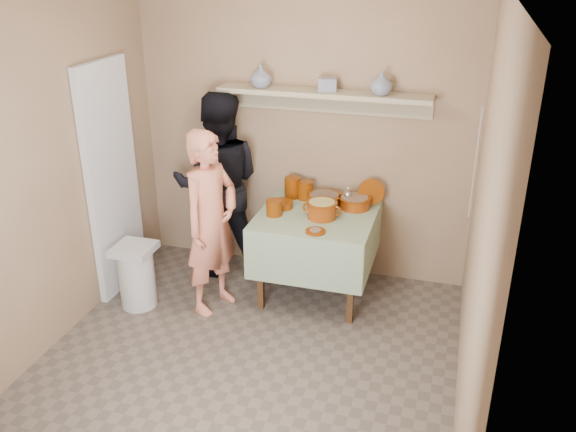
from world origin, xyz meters
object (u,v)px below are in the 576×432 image
(person_cook, at_px, (211,223))
(person_helper, at_px, (219,185))
(cazuela_rice, at_px, (322,208))
(trash_bin, at_px, (137,275))
(serving_table, at_px, (317,226))

(person_cook, height_order, person_helper, person_helper)
(person_cook, bearing_deg, person_helper, 35.74)
(cazuela_rice, bearing_deg, trash_bin, -159.50)
(person_cook, height_order, cazuela_rice, person_cook)
(cazuela_rice, height_order, trash_bin, cazuela_rice)
(person_helper, bearing_deg, person_cook, 87.64)
(serving_table, bearing_deg, cazuela_rice, -52.55)
(serving_table, relative_size, cazuela_rice, 2.95)
(serving_table, xyz_separation_m, cazuela_rice, (0.06, -0.08, 0.20))
(cazuela_rice, xyz_separation_m, trash_bin, (-1.46, -0.54, -0.56))
(cazuela_rice, bearing_deg, person_helper, 165.76)
(person_cook, bearing_deg, serving_table, -40.59)
(serving_table, xyz_separation_m, trash_bin, (-1.40, -0.62, -0.36))
(serving_table, distance_m, cazuela_rice, 0.22)
(person_helper, xyz_separation_m, serving_table, (0.96, -0.18, -0.21))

